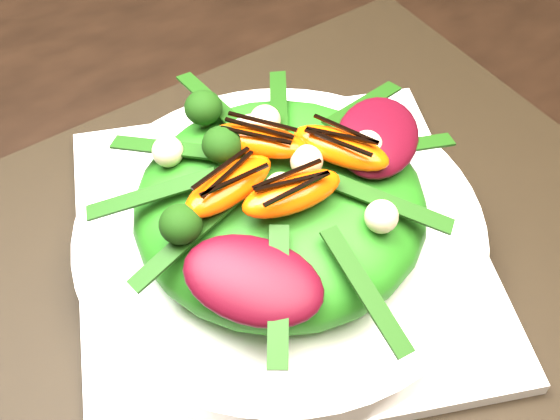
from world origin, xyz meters
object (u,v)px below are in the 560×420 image
placemat (280,254)px  orange_segment (267,157)px  dining_table (322,84)px  lettuce_mound (280,206)px  salad_bowl (280,234)px  plate_base (280,248)px

placemat → orange_segment: bearing=122.5°
dining_table → lettuce_mound: dining_table is taller
dining_table → placemat: bearing=-129.4°
dining_table → placemat: dining_table is taller
dining_table → orange_segment: size_ratio=26.52×
salad_bowl → lettuce_mound: lettuce_mound is taller
salad_bowl → dining_table: bearing=50.6°
dining_table → placemat: (-0.13, -0.16, 0.02)m
salad_bowl → lettuce_mound: bearing=0.0°
placemat → plate_base: bearing=0.0°
plate_base → lettuce_mound: lettuce_mound is taller
lettuce_mound → dining_table: bearing=50.6°
plate_base → orange_segment: 0.08m
plate_base → salad_bowl: salad_bowl is taller
orange_segment → lettuce_mound: bearing=-57.5°
orange_segment → placemat: bearing=-57.5°
salad_bowl → plate_base: bearing=0.0°
plate_base → lettuce_mound: size_ratio=1.44×
placemat → orange_segment: (-0.00, 0.01, 0.09)m
plate_base → orange_segment: (-0.00, 0.01, 0.08)m
lettuce_mound → orange_segment: orange_segment is taller
dining_table → salad_bowl: bearing=-129.4°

